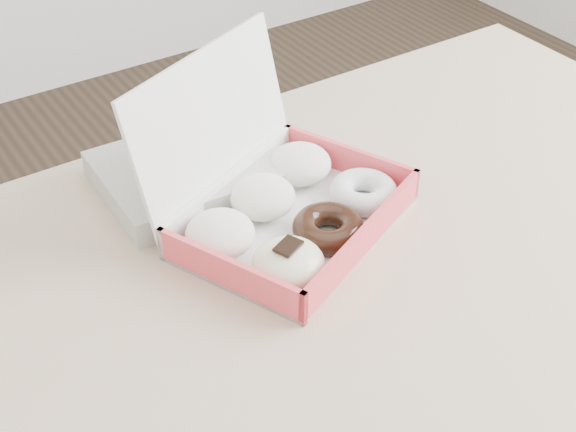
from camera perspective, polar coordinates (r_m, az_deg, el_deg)
table at (r=1.02m, az=6.15°, el=-6.31°), size 1.20×0.80×0.75m
donut_box at (r=0.99m, az=-0.43°, el=0.86°), size 0.35×0.34×0.20m
newspapers at (r=1.08m, az=-6.89°, el=3.15°), size 0.24×0.20×0.04m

